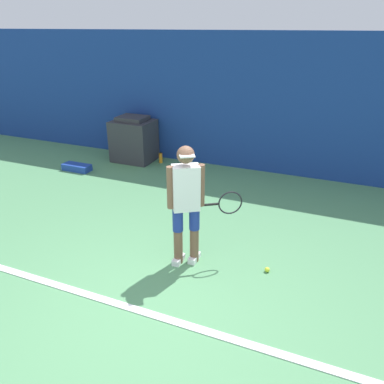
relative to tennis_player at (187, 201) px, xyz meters
The scene contains 8 objects.
ground_plane 1.39m from the tennis_player, 89.20° to the right, with size 24.00×24.00×0.00m, color #518C5B.
back_wall 3.90m from the tennis_player, 89.78° to the left, with size 24.00×0.10×2.88m.
court_baseline 1.44m from the tennis_player, 89.25° to the right, with size 21.60×0.10×0.01m.
tennis_player is the anchor object (origin of this frame).
tennis_ball 1.39m from the tennis_player, ahead, with size 0.07×0.07×0.07m.
covered_chair 4.43m from the tennis_player, 129.92° to the left, with size 0.93×0.76×1.05m.
equipment_bag 4.39m from the tennis_player, 148.21° to the left, with size 0.64×0.27×0.14m.
water_bottle 4.15m from the tennis_player, 122.19° to the left, with size 0.08×0.08×0.25m.
Camera 1 is at (1.70, -2.90, 2.97)m, focal length 35.00 mm.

